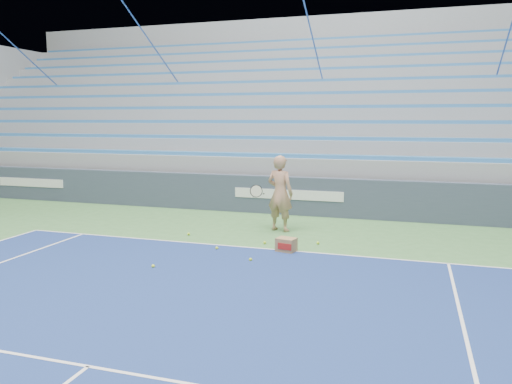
% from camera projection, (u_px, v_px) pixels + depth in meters
% --- Properties ---
extents(sponsor_barrier, '(30.00, 0.32, 1.10)m').
position_uv_depth(sponsor_barrier, '(289.00, 195.00, 14.45)').
color(sponsor_barrier, '#374154').
rests_on(sponsor_barrier, ground).
extents(bleachers, '(31.00, 9.15, 7.30)m').
position_uv_depth(bleachers, '(324.00, 129.00, 19.59)').
color(bleachers, gray).
rests_on(bleachers, ground).
extents(tennis_player, '(0.99, 0.92, 1.88)m').
position_uv_depth(tennis_player, '(280.00, 193.00, 12.25)').
color(tennis_player, tan).
rests_on(tennis_player, ground).
extents(ball_box, '(0.45, 0.38, 0.29)m').
position_uv_depth(ball_box, '(286.00, 245.00, 10.42)').
color(ball_box, olive).
rests_on(ball_box, ground).
extents(tennis_ball_0, '(0.07, 0.07, 0.07)m').
position_uv_depth(tennis_ball_0, '(265.00, 243.00, 11.06)').
color(tennis_ball_0, '#C8E72F').
rests_on(tennis_ball_0, ground).
extents(tennis_ball_1, '(0.07, 0.07, 0.07)m').
position_uv_depth(tennis_ball_1, '(189.00, 234.00, 11.89)').
color(tennis_ball_1, '#C8E72F').
rests_on(tennis_ball_1, ground).
extents(tennis_ball_2, '(0.07, 0.07, 0.07)m').
position_uv_depth(tennis_ball_2, '(153.00, 266.00, 9.30)').
color(tennis_ball_2, '#C8E72F').
rests_on(tennis_ball_2, ground).
extents(tennis_ball_3, '(0.07, 0.07, 0.07)m').
position_uv_depth(tennis_ball_3, '(318.00, 243.00, 11.03)').
color(tennis_ball_3, '#C8E72F').
rests_on(tennis_ball_3, ground).
extents(tennis_ball_4, '(0.07, 0.07, 0.07)m').
position_uv_depth(tennis_ball_4, '(217.00, 248.00, 10.60)').
color(tennis_ball_4, '#C8E72F').
rests_on(tennis_ball_4, ground).
extents(tennis_ball_5, '(0.07, 0.07, 0.07)m').
position_uv_depth(tennis_ball_5, '(251.00, 260.00, 9.74)').
color(tennis_ball_5, '#C8E72F').
rests_on(tennis_ball_5, ground).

